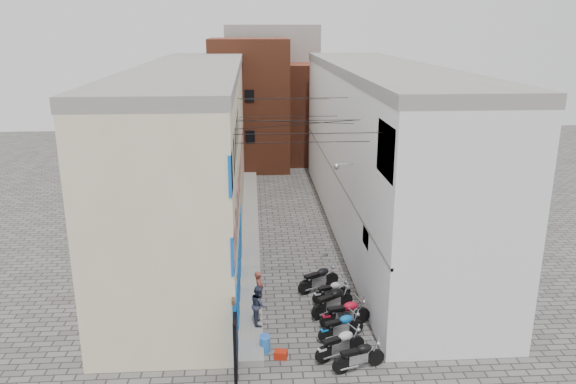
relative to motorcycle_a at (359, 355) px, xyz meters
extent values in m
plane|color=#524F4D|center=(-1.51, 0.33, -0.54)|extent=(90.00, 90.00, 0.00)
cube|color=gray|center=(-3.56, 13.33, -0.42)|extent=(0.90, 26.00, 0.25)
cube|color=beige|center=(-6.51, 13.33, 3.71)|extent=(5.00, 26.00, 8.50)
cube|color=#BF6E6B|center=(-4.05, 13.33, 3.46)|extent=(0.10, 26.00, 0.80)
cube|color=blue|center=(-4.04, 5.23, 0.76)|extent=(0.12, 10.20, 2.40)
cube|color=blue|center=(-4.06, 5.23, 4.76)|extent=(0.10, 10.20, 4.00)
cube|color=gray|center=(-6.51, 13.33, 8.21)|extent=(5.10, 26.00, 0.50)
cube|color=black|center=(-4.03, -0.07, 0.56)|extent=(0.10, 1.20, 2.20)
cube|color=white|center=(3.49, 13.33, 3.71)|extent=(5.00, 26.00, 8.50)
cube|color=blue|center=(1.04, 1.83, 6.46)|extent=(0.10, 2.40, 1.80)
cube|color=white|center=(1.05, 4.33, 2.46)|extent=(0.08, 1.00, 0.70)
cylinder|color=#B2B2B7|center=(0.64, 7.33, 4.66)|extent=(0.80, 0.06, 0.06)
sphere|color=#B2B2B7|center=(0.24, 7.33, 4.56)|extent=(0.28, 0.28, 0.28)
cube|color=gray|center=(3.49, 13.33, 8.21)|extent=(5.10, 26.00, 0.50)
cube|color=gray|center=(1.03, 13.33, 2.86)|extent=(0.10, 26.00, 0.12)
cube|color=brown|center=(-3.51, 28.33, 4.46)|extent=(6.00, 6.00, 10.00)
cube|color=brown|center=(1.49, 30.33, 3.46)|extent=(5.00, 6.00, 8.00)
cube|color=gray|center=(-1.51, 34.33, 4.96)|extent=(8.00, 5.00, 11.00)
cube|color=black|center=(-1.51, 25.53, 0.66)|extent=(2.00, 0.30, 2.40)
cylinder|color=black|center=(-1.51, 2.33, 6.96)|extent=(5.20, 0.02, 0.02)
cylinder|color=black|center=(-1.51, 4.33, 6.26)|extent=(5.20, 0.02, 0.02)
cylinder|color=black|center=(-1.51, 6.83, 6.66)|extent=(5.20, 0.02, 0.02)
cylinder|color=black|center=(-1.51, 9.33, 7.26)|extent=(5.20, 0.02, 0.02)
cylinder|color=black|center=(-1.51, 12.33, 5.96)|extent=(5.20, 0.02, 0.02)
cylinder|color=black|center=(-1.51, 15.33, 6.46)|extent=(5.20, 0.02, 0.02)
cylinder|color=black|center=(-1.51, 5.33, 6.76)|extent=(5.65, 2.07, 0.02)
cylinder|color=black|center=(-1.51, 8.33, 6.36)|extent=(5.80, 1.58, 0.02)
imported|color=brown|center=(-3.21, 4.08, 0.46)|extent=(0.36, 0.55, 1.51)
imported|color=#313749|center=(-3.23, 2.80, 0.46)|extent=(0.62, 0.77, 1.52)
cylinder|color=blue|center=(-3.06, 1.27, -0.26)|extent=(0.37, 0.37, 0.56)
cylinder|color=blue|center=(-3.06, 1.37, -0.26)|extent=(0.42, 0.42, 0.56)
cube|color=#AA1F0C|center=(-2.53, 0.83, -0.41)|extent=(0.50, 0.42, 0.27)
camera|label=1|loc=(-3.38, -15.95, 10.40)|focal=35.00mm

